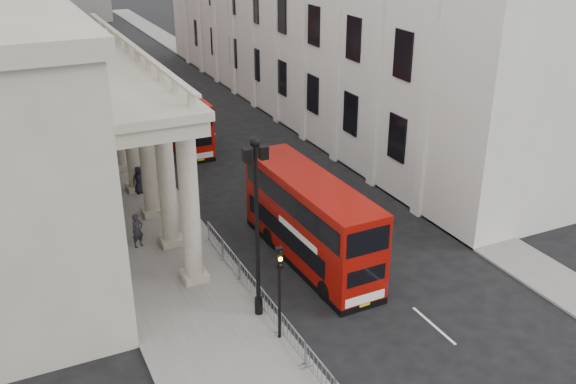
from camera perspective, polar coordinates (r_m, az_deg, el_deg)
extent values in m
plane|color=black|center=(26.59, 2.14, -15.02)|extent=(260.00, 260.00, 0.00)
cube|color=slate|center=(51.47, -16.59, 4.08)|extent=(6.00, 140.00, 0.12)
cube|color=slate|center=(56.07, 0.25, 6.71)|extent=(3.00, 140.00, 0.12)
cube|color=slate|center=(51.93, -13.40, 4.62)|extent=(0.20, 140.00, 0.14)
cylinder|color=black|center=(28.99, -2.62, -10.03)|extent=(0.36, 0.36, 0.80)
cylinder|color=black|center=(27.14, -2.76, -3.72)|extent=(0.18, 0.18, 8.00)
sphere|color=black|center=(25.49, -2.94, 4.46)|extent=(0.44, 0.44, 0.44)
cube|color=black|center=(25.79, -2.20, 3.53)|extent=(0.35, 0.35, 0.55)
cube|color=black|center=(25.54, -3.65, 3.29)|extent=(0.35, 0.35, 0.55)
cylinder|color=black|center=(42.51, -11.11, 1.12)|extent=(0.36, 0.36, 0.80)
cylinder|color=black|center=(41.27, -11.50, 5.72)|extent=(0.18, 0.18, 8.00)
sphere|color=black|center=(40.21, -11.98, 11.27)|extent=(0.44, 0.44, 0.44)
cube|color=black|center=(40.40, -11.44, 10.65)|extent=(0.35, 0.35, 0.55)
cube|color=black|center=(40.24, -12.41, 10.51)|extent=(0.35, 0.35, 0.55)
cylinder|color=black|center=(57.33, -15.35, 6.72)|extent=(0.36, 0.36, 0.80)
cylinder|color=black|center=(56.41, -15.75, 10.20)|extent=(0.18, 0.18, 8.00)
sphere|color=black|center=(55.64, -16.23, 14.30)|extent=(0.44, 0.44, 0.44)
cube|color=black|center=(55.78, -15.81, 13.84)|extent=(0.35, 0.35, 0.55)
cube|color=black|center=(55.66, -16.53, 13.74)|extent=(0.35, 0.35, 0.55)
cylinder|color=black|center=(26.77, -0.77, -9.85)|extent=(0.12, 0.12, 3.40)
cube|color=black|center=(25.64, -0.80, -5.86)|extent=(0.28, 0.22, 0.90)
sphere|color=black|center=(25.39, -0.68, -5.40)|extent=(0.18, 0.18, 0.18)
sphere|color=orange|center=(25.53, -0.67, -5.99)|extent=(0.18, 0.18, 0.18)
sphere|color=black|center=(25.69, -0.67, -6.57)|extent=(0.18, 0.18, 0.18)
cube|color=gray|center=(25.15, 2.84, -15.72)|extent=(0.50, 2.30, 1.10)
cube|color=gray|center=(26.79, 0.42, -12.84)|extent=(0.50, 2.30, 1.10)
cube|color=gray|center=(28.53, -1.68, -10.28)|extent=(0.50, 2.30, 1.10)
cube|color=gray|center=(30.35, -3.50, -8.01)|extent=(0.50, 2.30, 1.10)
cube|color=gray|center=(32.24, -5.09, -5.99)|extent=(0.50, 2.30, 1.10)
cube|color=gray|center=(34.18, -6.49, -4.19)|extent=(0.50, 2.30, 1.10)
cube|color=maroon|center=(32.85, 1.94, -3.96)|extent=(2.73, 10.48, 1.98)
cube|color=maroon|center=(31.93, 1.99, -0.69)|extent=(2.73, 10.48, 1.74)
cube|color=maroon|center=(31.53, 2.02, 0.95)|extent=(2.77, 10.52, 0.25)
cube|color=black|center=(33.41, 1.91, -5.72)|extent=(2.75, 10.48, 0.35)
cube|color=black|center=(32.73, 1.95, -3.57)|extent=(2.74, 8.49, 0.99)
cube|color=black|center=(31.89, 1.99, -0.53)|extent=(2.78, 9.88, 1.09)
cube|color=white|center=(29.39, 6.85, -9.38)|extent=(2.08, 0.11, 0.45)
cube|color=yellow|center=(29.57, 6.83, -9.92)|extent=(0.55, 0.05, 0.13)
cylinder|color=black|center=(30.08, 3.37, -8.72)|extent=(0.34, 1.00, 0.99)
cylinder|color=black|center=(31.11, 6.98, -7.66)|extent=(0.34, 1.00, 0.99)
cylinder|color=black|center=(34.70, -1.64, -3.90)|extent=(0.34, 1.00, 0.99)
cylinder|color=black|center=(35.60, 1.63, -3.14)|extent=(0.34, 1.00, 0.99)
cube|color=#9F0D07|center=(50.00, -9.55, 5.58)|extent=(2.29, 9.42, 1.79)
cube|color=#9F0D07|center=(49.46, -9.70, 7.62)|extent=(2.29, 9.42, 1.57)
cube|color=#9F0D07|center=(49.22, -9.77, 8.62)|extent=(2.33, 9.46, 0.22)
cube|color=black|center=(50.34, -9.47, 4.45)|extent=(2.31, 9.42, 0.31)
cube|color=black|center=(49.93, -9.57, 5.83)|extent=(2.33, 7.63, 0.90)
cube|color=black|center=(49.43, -9.70, 7.72)|extent=(2.34, 8.88, 0.99)
cube|color=white|center=(45.96, -7.78, 3.21)|extent=(1.88, 0.06, 0.40)
cube|color=yellow|center=(46.06, -7.76, 2.86)|extent=(0.49, 0.04, 0.12)
cylinder|color=black|center=(47.02, -9.50, 3.40)|extent=(0.29, 0.90, 0.90)
cylinder|color=black|center=(47.57, -7.17, 3.80)|extent=(0.29, 0.90, 0.90)
cylinder|color=black|center=(52.01, -11.27, 5.29)|extent=(0.29, 0.90, 0.90)
cylinder|color=black|center=(52.51, -9.14, 5.63)|extent=(0.29, 0.90, 0.90)
imported|color=#222227|center=(34.91, -13.23, -3.37)|extent=(0.81, 0.68, 1.88)
imported|color=black|center=(35.64, -14.78, -3.22)|extent=(0.91, 0.80, 1.58)
imported|color=black|center=(41.45, -13.09, 1.06)|extent=(0.90, 0.61, 1.79)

